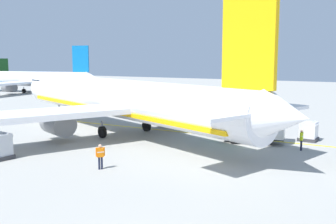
{
  "coord_description": "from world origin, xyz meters",
  "views": [
    {
      "loc": [
        -11.03,
        -8.14,
        7.51
      ],
      "look_at": [
        23.77,
        10.56,
        2.04
      ],
      "focal_mm": 42.08,
      "sensor_mm": 36.0,
      "label": 1
    }
  ],
  "objects_px": {
    "airliner_mid_apron": "(27,79)",
    "service_truck_fuel": "(254,125)",
    "crew_loader_right": "(100,155)",
    "airliner_foreground": "(120,99)",
    "crew_marshaller": "(302,138)",
    "cargo_container_far": "(309,131)"
  },
  "relations": [
    {
      "from": "airliner_mid_apron",
      "to": "service_truck_fuel",
      "type": "relative_size",
      "value": 6.19
    },
    {
      "from": "crew_loader_right",
      "to": "airliner_foreground",
      "type": "bearing_deg",
      "value": 29.28
    },
    {
      "from": "crew_marshaller",
      "to": "crew_loader_right",
      "type": "bearing_deg",
      "value": 137.74
    },
    {
      "from": "crew_marshaller",
      "to": "cargo_container_far",
      "type": "bearing_deg",
      "value": 0.95
    },
    {
      "from": "airliner_mid_apron",
      "to": "crew_loader_right",
      "type": "xyz_separation_m",
      "value": [
        -40.46,
        -51.59,
        -1.81
      ]
    },
    {
      "from": "cargo_container_far",
      "to": "crew_loader_right",
      "type": "xyz_separation_m",
      "value": [
        -16.34,
        10.94,
        0.14
      ]
    },
    {
      "from": "cargo_container_far",
      "to": "crew_marshaller",
      "type": "bearing_deg",
      "value": -179.05
    },
    {
      "from": "service_truck_fuel",
      "to": "crew_loader_right",
      "type": "bearing_deg",
      "value": 152.82
    },
    {
      "from": "service_truck_fuel",
      "to": "cargo_container_far",
      "type": "height_order",
      "value": "service_truck_fuel"
    },
    {
      "from": "cargo_container_far",
      "to": "crew_loader_right",
      "type": "bearing_deg",
      "value": 146.19
    },
    {
      "from": "service_truck_fuel",
      "to": "crew_loader_right",
      "type": "distance_m",
      "value": 14.87
    },
    {
      "from": "airliner_mid_apron",
      "to": "crew_loader_right",
      "type": "height_order",
      "value": "airliner_mid_apron"
    },
    {
      "from": "airliner_foreground",
      "to": "airliner_mid_apron",
      "type": "xyz_separation_m",
      "value": [
        29.14,
        45.25,
        -0.55
      ]
    },
    {
      "from": "airliner_foreground",
      "to": "airliner_mid_apron",
      "type": "distance_m",
      "value": 53.82
    },
    {
      "from": "service_truck_fuel",
      "to": "airliner_mid_apron",
      "type": "bearing_deg",
      "value": 64.98
    },
    {
      "from": "airliner_foreground",
      "to": "crew_loader_right",
      "type": "bearing_deg",
      "value": -150.72
    },
    {
      "from": "airliner_mid_apron",
      "to": "cargo_container_far",
      "type": "distance_m",
      "value": 67.05
    },
    {
      "from": "service_truck_fuel",
      "to": "crew_marshaller",
      "type": "bearing_deg",
      "value": -104.57
    },
    {
      "from": "cargo_container_far",
      "to": "crew_loader_right",
      "type": "relative_size",
      "value": 1.08
    },
    {
      "from": "crew_loader_right",
      "to": "crew_marshaller",
      "type": "bearing_deg",
      "value": -42.26
    },
    {
      "from": "service_truck_fuel",
      "to": "cargo_container_far",
      "type": "bearing_deg",
      "value": -53.09
    },
    {
      "from": "crew_marshaller",
      "to": "crew_loader_right",
      "type": "xyz_separation_m",
      "value": [
        -12.12,
        11.01,
        0.01
      ]
    }
  ]
}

